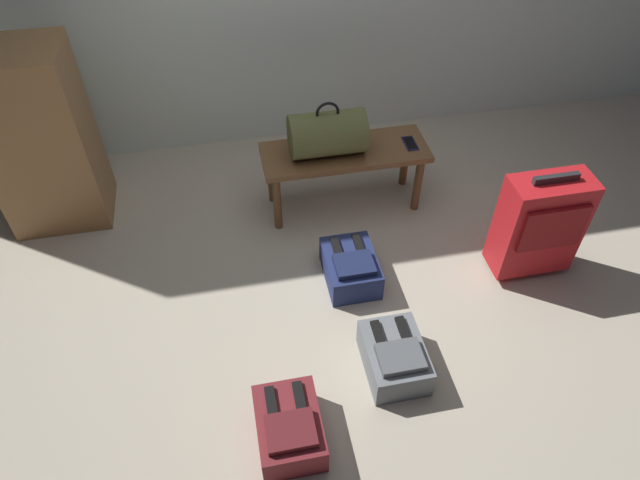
% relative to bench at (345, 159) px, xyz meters
% --- Properties ---
extents(ground_plane, '(6.60, 6.60, 0.00)m').
position_rel_bench_xyz_m(ground_plane, '(-0.22, -0.70, -0.36)').
color(ground_plane, '#B2A893').
extents(bench, '(1.00, 0.36, 0.43)m').
position_rel_bench_xyz_m(bench, '(0.00, 0.00, 0.00)').
color(bench, brown).
rests_on(bench, ground).
extents(duffel_bag_olive, '(0.44, 0.26, 0.34)m').
position_rel_bench_xyz_m(duffel_bag_olive, '(-0.11, 0.00, 0.20)').
color(duffel_bag_olive, '#51562D').
rests_on(duffel_bag_olive, bench).
extents(cell_phone, '(0.07, 0.14, 0.01)m').
position_rel_bench_xyz_m(cell_phone, '(0.40, -0.02, 0.07)').
color(cell_phone, '#191E4C').
rests_on(cell_phone, bench).
extents(suitcase_upright_red, '(0.44, 0.23, 0.68)m').
position_rel_bench_xyz_m(suitcase_upright_red, '(0.90, -0.75, -0.01)').
color(suitcase_upright_red, red).
rests_on(suitcase_upright_red, ground).
extents(backpack_grey, '(0.28, 0.38, 0.21)m').
position_rel_bench_xyz_m(backpack_grey, '(-0.03, -1.25, -0.27)').
color(backpack_grey, slate).
rests_on(backpack_grey, ground).
extents(backpack_maroon, '(0.28, 0.38, 0.21)m').
position_rel_bench_xyz_m(backpack_maroon, '(-0.59, -1.51, -0.27)').
color(backpack_maroon, maroon).
rests_on(backpack_maroon, ground).
extents(backpack_navy, '(0.28, 0.38, 0.21)m').
position_rel_bench_xyz_m(backpack_navy, '(-0.11, -0.64, -0.27)').
color(backpack_navy, navy).
rests_on(backpack_navy, ground).
extents(side_cabinet, '(0.56, 0.44, 1.10)m').
position_rel_bench_xyz_m(side_cabinet, '(-1.73, 0.27, 0.19)').
color(side_cabinet, olive).
rests_on(side_cabinet, ground).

